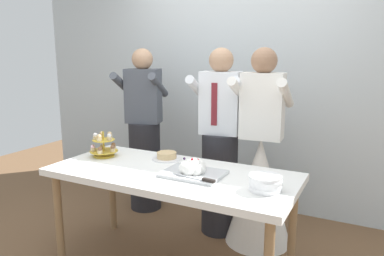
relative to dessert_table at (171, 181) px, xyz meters
The scene contains 9 objects.
rear_wall 1.65m from the dessert_table, 90.00° to the left, with size 5.20×0.10×2.90m, color silver.
dessert_table is the anchor object (origin of this frame).
cupcake_stand 0.72m from the dessert_table, behind, with size 0.23×0.23×0.21m.
main_cake_tray 0.22m from the dessert_table, ahead, with size 0.44×0.31×0.13m.
plate_stack 0.73m from the dessert_table, ahead, with size 0.21×0.21×0.10m.
round_cake 0.33m from the dessert_table, 126.99° to the left, with size 0.24×0.24×0.06m.
person_groom 0.73m from the dessert_table, 84.02° to the left, with size 0.52×0.54×1.66m.
person_bride 0.84m from the dessert_table, 57.21° to the left, with size 0.56×0.56×1.66m.
person_guest 1.19m from the dessert_table, 133.78° to the left, with size 0.57×0.59×1.66m.
Camera 1 is at (1.29, -2.20, 1.61)m, focal length 34.45 mm.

